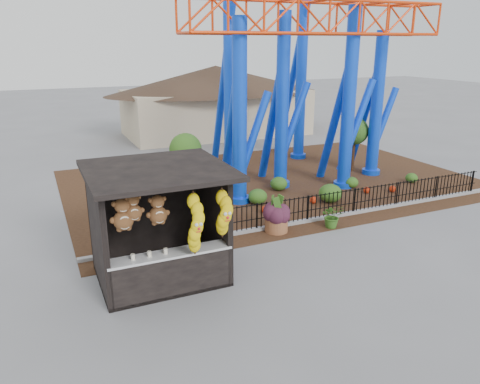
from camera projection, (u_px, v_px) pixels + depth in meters
name	position (u px, v px, depth m)	size (l,w,h in m)	color
ground	(279.00, 274.00, 12.87)	(120.00, 120.00, 0.00)	slate
mulch_bed	(272.00, 182.00, 21.38)	(18.00, 12.00, 0.02)	#331E11
curb	(336.00, 216.00, 17.02)	(18.00, 0.18, 0.12)	gray
prize_booth	(161.00, 228.00, 12.03)	(3.50, 3.40, 3.12)	black
picket_fence	(357.00, 201.00, 17.24)	(12.20, 0.06, 1.00)	black
roller_coaster	(295.00, 33.00, 20.05)	(11.00, 6.37, 10.82)	blue
terracotta_planter	(276.00, 224.00, 15.67)	(0.77, 0.77, 0.55)	brown
planter_foliage	(277.00, 207.00, 15.49)	(0.70, 0.70, 0.64)	#381626
potted_plant	(332.00, 216.00, 15.98)	(0.76, 0.66, 0.85)	#224F17
landscaping	(316.00, 190.00, 19.18)	(8.29, 3.04, 0.73)	#2B5118
pavilion	(216.00, 89.00, 31.65)	(15.00, 15.00, 4.80)	#BFAD8C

